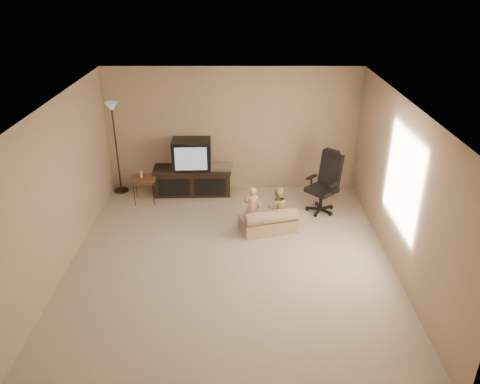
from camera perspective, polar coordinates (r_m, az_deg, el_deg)
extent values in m
plane|color=#C2AF9A|center=(7.43, -1.14, -8.39)|extent=(5.50, 5.50, 0.00)
plane|color=white|center=(6.38, -1.34, 10.56)|extent=(5.50, 5.50, 0.00)
plane|color=tan|center=(9.37, -0.91, 7.56)|extent=(5.00, 0.00, 5.00)
plane|color=tan|center=(4.48, -1.94, -14.86)|extent=(5.00, 0.00, 5.00)
plane|color=tan|center=(7.31, -21.24, 0.33)|extent=(0.00, 5.50, 5.50)
plane|color=tan|center=(7.20, 19.07, 0.33)|extent=(0.00, 5.50, 5.50)
cube|color=black|center=(9.54, -5.76, 1.28)|extent=(1.52, 0.58, 0.48)
cube|color=black|center=(9.43, -5.83, 2.80)|extent=(1.57, 0.63, 0.04)
cube|color=black|center=(9.32, -8.04, 0.58)|extent=(0.62, 0.04, 0.37)
cube|color=black|center=(9.27, -3.67, 0.64)|extent=(0.62, 0.04, 0.37)
cube|color=black|center=(9.33, -5.91, 4.64)|extent=(0.77, 0.56, 0.59)
cube|color=silver|center=(9.08, -6.01, 4.02)|extent=(0.62, 0.03, 0.46)
cube|color=#B4B4B6|center=(9.34, -2.23, 3.03)|extent=(0.44, 0.31, 0.06)
cylinder|color=black|center=(8.88, 9.83, -0.99)|extent=(0.07, 0.07, 0.38)
cube|color=black|center=(8.78, 9.93, 0.27)|extent=(0.66, 0.66, 0.08)
cube|color=black|center=(8.81, 11.00, 2.74)|extent=(0.43, 0.44, 0.66)
cube|color=black|center=(8.70, 11.17, 4.62)|extent=(0.26, 0.27, 0.15)
cube|color=black|center=(8.85, 8.73, 1.83)|extent=(0.24, 0.23, 0.04)
cube|color=black|center=(8.58, 11.36, 0.81)|extent=(0.24, 0.23, 0.04)
cube|color=brown|center=(9.21, -11.68, 1.60)|extent=(0.49, 0.49, 0.03)
cylinder|color=black|center=(9.17, -12.76, -0.30)|extent=(0.01, 0.01, 0.50)
cylinder|color=black|center=(9.13, -10.52, -0.20)|extent=(0.01, 0.01, 0.50)
cylinder|color=black|center=(9.50, -12.53, 0.65)|extent=(0.01, 0.01, 0.50)
cylinder|color=black|center=(9.46, -10.37, 0.75)|extent=(0.01, 0.01, 0.50)
cylinder|color=beige|center=(9.22, -11.98, 2.11)|extent=(0.06, 0.06, 0.13)
cone|color=beige|center=(9.19, -12.03, 2.60)|extent=(0.05, 0.05, 0.05)
cylinder|color=black|center=(9.95, -14.24, 0.20)|extent=(0.29, 0.29, 0.03)
cylinder|color=black|center=(9.62, -14.80, 4.90)|extent=(0.03, 0.03, 1.76)
cone|color=beige|center=(9.35, -15.41, 9.99)|extent=(0.25, 0.25, 0.17)
cube|color=gray|center=(8.20, 3.42, -3.88)|extent=(1.04, 0.74, 0.24)
cylinder|color=gray|center=(7.96, 3.84, -3.03)|extent=(0.94, 0.46, 0.22)
imported|color=#DDB08A|center=(8.17, 1.48, -1.84)|extent=(0.29, 0.21, 0.78)
imported|color=#DDB08A|center=(8.19, 4.59, -1.91)|extent=(0.37, 0.21, 0.76)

